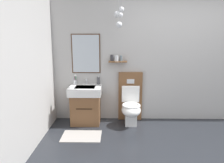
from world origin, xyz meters
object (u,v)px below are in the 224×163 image
(vanity_sink_left, at_px, (86,104))
(toothbrush_cup, at_px, (75,82))
(toilet, at_px, (131,105))
(soap_dispenser, at_px, (98,81))

(vanity_sink_left, bearing_deg, toothbrush_cup, 142.33)
(toilet, bearing_deg, soap_dispenser, 165.24)
(vanity_sink_left, relative_size, toilet, 0.75)
(toilet, distance_m, soap_dispenser, 0.81)
(toilet, bearing_deg, vanity_sink_left, -178.85)
(toilet, xyz_separation_m, soap_dispenser, (-0.65, 0.17, 0.45))
(soap_dispenser, bearing_deg, toilet, -14.76)
(vanity_sink_left, xyz_separation_m, soap_dispenser, (0.24, 0.19, 0.43))
(toothbrush_cup, xyz_separation_m, soap_dispenser, (0.47, 0.01, 0.02))
(toilet, height_order, toothbrush_cup, toilet)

